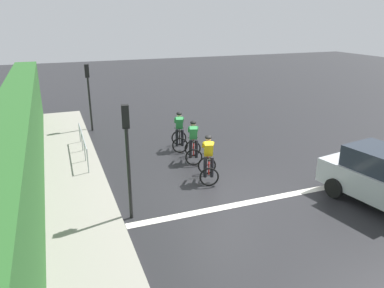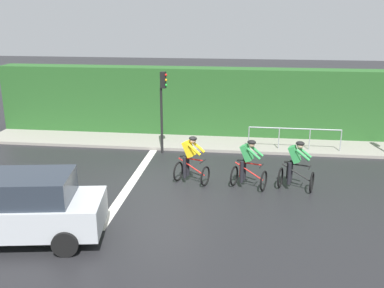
# 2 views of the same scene
# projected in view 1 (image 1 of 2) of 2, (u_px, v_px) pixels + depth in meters

# --- Properties ---
(ground_plane) EXTENTS (80.00, 80.00, 0.00)m
(ground_plane) POSITION_uv_depth(u_px,v_px,m) (224.00, 191.00, 12.36)
(ground_plane) COLOR black
(sidewalk_kerb) EXTENTS (2.80, 21.50, 0.12)m
(sidewalk_kerb) POSITION_uv_depth(u_px,v_px,m) (66.00, 188.00, 12.42)
(sidewalk_kerb) COLOR gray
(sidewalk_kerb) RESTS_ON ground
(stone_wall_low) EXTENTS (0.44, 21.50, 0.52)m
(stone_wall_low) POSITION_uv_depth(u_px,v_px,m) (36.00, 187.00, 12.05)
(stone_wall_low) COLOR tan
(stone_wall_low) RESTS_ON ground
(hedge_wall) EXTENTS (1.10, 21.50, 3.15)m
(hedge_wall) POSITION_uv_depth(u_px,v_px,m) (20.00, 151.00, 11.52)
(hedge_wall) COLOR #265623
(hedge_wall) RESTS_ON ground
(road_marking_stop_line) EXTENTS (7.00, 0.30, 0.01)m
(road_marking_stop_line) POSITION_uv_depth(u_px,v_px,m) (238.00, 205.00, 11.48)
(road_marking_stop_line) COLOR silver
(road_marking_stop_line) RESTS_ON ground
(cyclist_lead) EXTENTS (0.96, 1.23, 1.66)m
(cyclist_lead) POSITION_uv_depth(u_px,v_px,m) (179.00, 132.00, 16.03)
(cyclist_lead) COLOR black
(cyclist_lead) RESTS_ON ground
(cyclist_second) EXTENTS (0.99, 1.24, 1.66)m
(cyclist_second) POSITION_uv_depth(u_px,v_px,m) (193.00, 142.00, 14.69)
(cyclist_second) COLOR black
(cyclist_second) RESTS_ON ground
(cyclist_mid) EXTENTS (0.99, 1.24, 1.66)m
(cyclist_mid) POSITION_uv_depth(u_px,v_px,m) (208.00, 159.00, 12.94)
(cyclist_mid) COLOR black
(cyclist_mid) RESTS_ON ground
(traffic_light_near_crossing) EXTENTS (0.23, 0.31, 3.34)m
(traffic_light_near_crossing) POSITION_uv_depth(u_px,v_px,m) (127.00, 145.00, 10.08)
(traffic_light_near_crossing) COLOR black
(traffic_light_near_crossing) RESTS_ON ground
(traffic_light_far_junction) EXTENTS (0.20, 0.31, 3.34)m
(traffic_light_far_junction) POSITION_uv_depth(u_px,v_px,m) (88.00, 87.00, 18.26)
(traffic_light_far_junction) COLOR black
(traffic_light_far_junction) RESTS_ON ground
(pedestrian_railing_kerbside) EXTENTS (0.09, 3.76, 1.03)m
(pedestrian_railing_kerbside) POSITION_uv_depth(u_px,v_px,m) (83.00, 140.00, 14.97)
(pedestrian_railing_kerbside) COLOR #999EA3
(pedestrian_railing_kerbside) RESTS_ON ground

